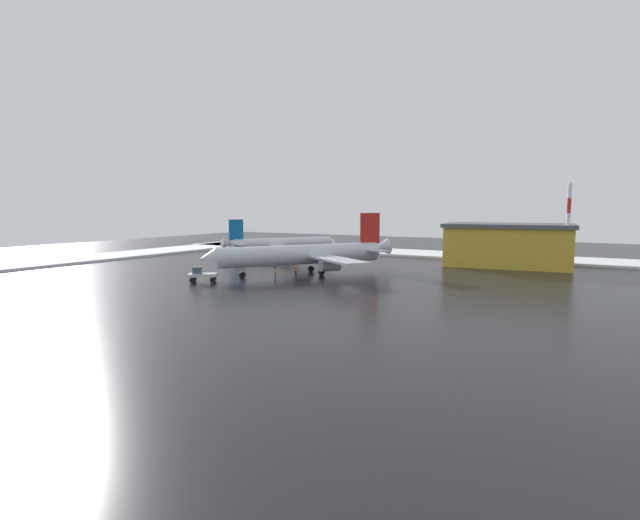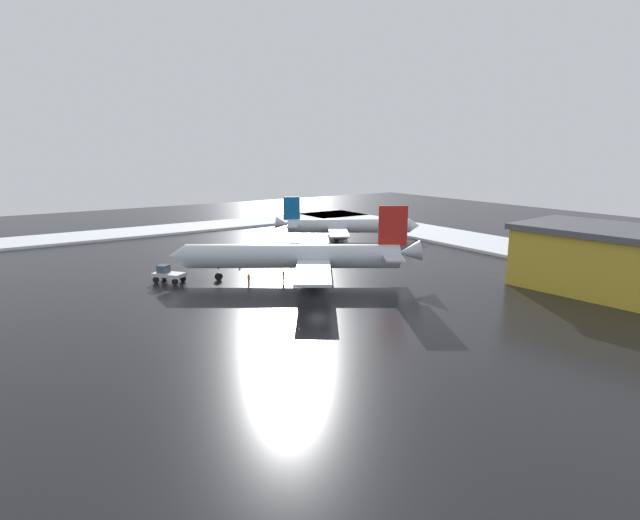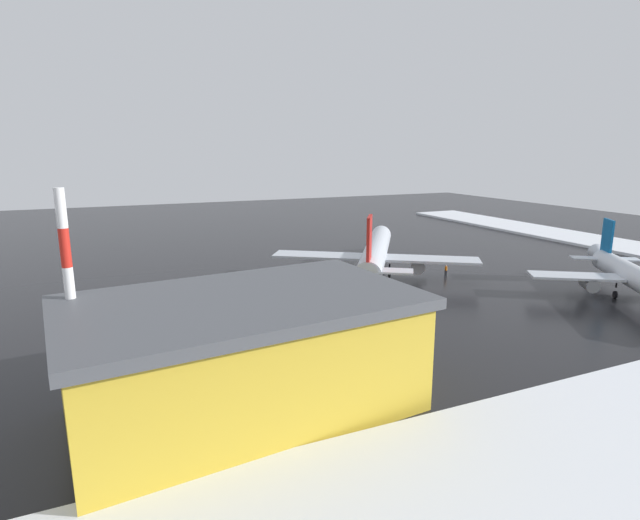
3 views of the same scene
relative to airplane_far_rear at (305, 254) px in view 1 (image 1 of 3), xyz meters
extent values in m
plane|color=black|center=(-10.00, 3.27, -3.65)|extent=(240.00, 240.00, 0.00)
cube|color=white|center=(-10.00, -46.73, -3.38)|extent=(152.00, 16.00, 0.55)
cube|color=white|center=(57.00, 3.27, -3.38)|extent=(14.00, 116.00, 0.55)
cylinder|color=silver|center=(0.50, 0.75, 0.00)|extent=(20.39, 27.96, 3.55)
cone|color=silver|center=(9.92, 14.78, 0.00)|extent=(4.19, 3.96, 3.37)
cone|color=silver|center=(-9.03, -13.45, 0.62)|extent=(4.58, 4.77, 3.45)
cube|color=silver|center=(-8.34, 2.92, -0.32)|extent=(13.82, 11.37, 0.38)
cylinder|color=gray|center=(-6.32, 2.19, -1.36)|extent=(3.71, 4.11, 2.09)
cube|color=silver|center=(5.86, -6.62, -0.32)|extent=(13.82, 11.37, 0.38)
cylinder|color=gray|center=(4.42, -5.02, -1.36)|extent=(3.71, 4.11, 2.09)
cube|color=red|center=(-7.64, -11.38, 4.48)|extent=(2.64, 3.67, 5.84)
cube|color=silver|center=(-10.12, -9.46, 0.41)|extent=(5.67, 5.04, 0.25)
cube|color=silver|center=(-4.92, -12.95, 0.41)|extent=(5.67, 5.04, 0.25)
cylinder|color=black|center=(6.61, 9.84, -1.57)|extent=(0.25, 0.25, 0.73)
cylinder|color=black|center=(6.61, 9.84, -3.08)|extent=(0.94, 1.16, 1.15)
cylinder|color=black|center=(-3.15, -0.57, -1.57)|extent=(0.25, 0.25, 0.73)
cylinder|color=black|center=(-3.15, -0.57, -3.08)|extent=(0.94, 1.16, 1.15)
cylinder|color=black|center=(0.66, -3.13, -1.57)|extent=(0.25, 0.25, 0.73)
cylinder|color=black|center=(0.66, -3.13, -3.08)|extent=(0.94, 1.16, 1.15)
cylinder|color=silver|center=(22.98, -26.70, -0.61)|extent=(16.64, 23.49, 2.95)
cone|color=silver|center=(15.34, -38.52, -0.61)|extent=(3.49, 3.28, 2.81)
cone|color=silver|center=(30.72, -14.73, -0.09)|extent=(3.79, 3.97, 2.87)
cube|color=silver|center=(30.38, -28.38, -0.87)|extent=(11.56, 9.35, 0.31)
cylinder|color=gray|center=(28.69, -27.80, -1.74)|extent=(3.06, 3.42, 1.74)
cube|color=silver|center=(18.42, -20.64, -0.87)|extent=(11.56, 9.35, 0.31)
cylinder|color=gray|center=(19.64, -21.95, -1.74)|extent=(3.06, 3.42, 1.74)
cube|color=#0C5999|center=(29.59, -16.48, 3.12)|extent=(2.15, 3.09, 4.87)
cube|color=silver|center=(31.69, -18.04, -0.26)|extent=(4.73, 4.16, 0.21)
cube|color=silver|center=(27.31, -15.21, -0.26)|extent=(4.73, 4.16, 0.21)
cylinder|color=black|center=(18.03, -34.36, -1.92)|extent=(0.21, 0.21, 0.61)
cylinder|color=black|center=(18.03, -34.36, -3.18)|extent=(0.77, 0.97, 0.96)
cylinder|color=black|center=(26.01, -25.55, -1.92)|extent=(0.21, 0.21, 0.61)
cylinder|color=black|center=(26.01, -25.55, -3.18)|extent=(0.77, 0.97, 0.96)
cylinder|color=black|center=(22.79, -23.47, -1.92)|extent=(0.21, 0.21, 0.61)
cylinder|color=black|center=(22.79, -23.47, -3.18)|extent=(0.77, 0.97, 0.96)
cube|color=silver|center=(9.55, 16.26, -2.50)|extent=(4.99, 4.54, 0.50)
cube|color=#3F5160|center=(10.28, 16.82, -1.70)|extent=(2.02, 2.04, 1.10)
cylinder|color=black|center=(10.23, 18.03, -3.20)|extent=(0.91, 0.80, 0.90)
cylinder|color=black|center=(11.43, 16.45, -3.20)|extent=(0.91, 0.80, 0.90)
cylinder|color=black|center=(7.67, 16.07, -3.20)|extent=(0.91, 0.80, 0.90)
cylinder|color=black|center=(8.87, 14.50, -3.20)|extent=(0.91, 0.80, 0.90)
cylinder|color=black|center=(1.46, 7.39, -3.23)|extent=(0.16, 0.16, 0.85)
cylinder|color=black|center=(1.34, 7.55, -3.23)|extent=(0.16, 0.16, 0.85)
cylinder|color=orange|center=(1.40, 7.47, -2.49)|extent=(0.36, 0.36, 0.62)
sphere|color=tan|center=(1.40, 7.47, -2.06)|extent=(0.24, 0.24, 0.24)
cylinder|color=black|center=(0.67, 2.24, -3.23)|extent=(0.16, 0.16, 0.85)
cylinder|color=black|center=(0.47, 2.25, -3.23)|extent=(0.16, 0.16, 0.85)
cylinder|color=orange|center=(0.57, 2.25, -2.49)|extent=(0.36, 0.36, 0.62)
sphere|color=tan|center=(0.57, 2.25, -2.06)|extent=(0.24, 0.24, 0.24)
cylinder|color=black|center=(10.05, -4.67, -3.23)|extent=(0.16, 0.16, 0.85)
cylinder|color=black|center=(9.87, -4.58, -3.23)|extent=(0.16, 0.16, 0.85)
cylinder|color=orange|center=(9.96, -4.63, -2.49)|extent=(0.36, 0.36, 0.62)
sphere|color=tan|center=(9.96, -4.63, -2.06)|extent=(0.24, 0.24, 0.24)
cylinder|color=red|center=(-40.82, -27.20, -2.27)|extent=(0.70, 0.70, 2.77)
cylinder|color=white|center=(-40.82, -27.20, 0.50)|extent=(0.70, 0.70, 2.77)
cylinder|color=red|center=(-40.82, -27.20, 3.26)|extent=(0.70, 0.70, 2.77)
cylinder|color=white|center=(-40.82, -27.20, 6.03)|extent=(0.70, 0.70, 2.77)
cylinder|color=red|center=(-40.82, -27.20, 8.79)|extent=(0.70, 0.70, 2.77)
cylinder|color=white|center=(-40.82, -27.20, 11.56)|extent=(0.70, 0.70, 2.77)
cube|color=gold|center=(-29.59, -31.82, 0.35)|extent=(25.28, 16.33, 8.00)
cube|color=#4C4F54|center=(-29.59, -31.82, 4.75)|extent=(26.37, 17.42, 0.80)
cone|color=orange|center=(11.37, 4.27, -3.38)|extent=(0.36, 0.36, 0.55)
cone|color=orange|center=(-2.23, -1.75, -3.38)|extent=(0.36, 0.36, 0.55)
camera|label=1|loc=(-47.37, 76.45, 8.60)|focal=28.00mm
camera|label=2|loc=(-61.03, 37.28, 15.25)|focal=28.00mm
camera|label=3|loc=(-38.41, -65.41, 15.39)|focal=28.00mm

